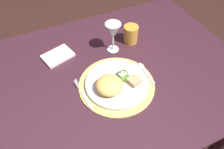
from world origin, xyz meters
TOP-DOWN VIEW (x-y plane):
  - ground_plane at (0.00, 0.00)m, footprint 6.00×6.00m
  - dining_table at (0.00, 0.00)m, footprint 1.28×0.94m
  - placemat at (-0.02, -0.08)m, footprint 0.34×0.34m
  - dinner_plate at (-0.02, -0.08)m, footprint 0.28×0.28m
  - pasta_serving at (-0.06, -0.10)m, footprint 0.16×0.16m
  - salad_greens at (0.03, -0.06)m, footprint 0.07×0.08m
  - bread_piece at (0.05, -0.11)m, footprint 0.06×0.06m
  - fork at (-0.17, -0.08)m, footprint 0.03×0.17m
  - spoon at (0.14, -0.05)m, footprint 0.03×0.14m
  - napkin at (-0.21, 0.21)m, footprint 0.17×0.14m
  - wine_glass at (0.07, 0.14)m, footprint 0.08×0.08m
  - amber_tumbler at (0.18, 0.17)m, footprint 0.08×0.08m

SIDE VIEW (x-z plane):
  - ground_plane at x=0.00m, z-range 0.00..0.00m
  - dining_table at x=0.00m, z-range 0.22..0.96m
  - placemat at x=-0.02m, z-range 0.74..0.75m
  - napkin at x=-0.21m, z-range 0.74..0.76m
  - fork at x=-0.17m, z-range 0.75..0.75m
  - spoon at x=0.14m, z-range 0.75..0.75m
  - dinner_plate at x=-0.02m, z-range 0.75..0.76m
  - salad_greens at x=0.03m, z-range 0.76..0.78m
  - bread_piece at x=0.05m, z-range 0.76..0.78m
  - pasta_serving at x=-0.06m, z-range 0.76..0.81m
  - amber_tumbler at x=0.18m, z-range 0.74..0.84m
  - wine_glass at x=0.07m, z-range 0.77..0.93m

